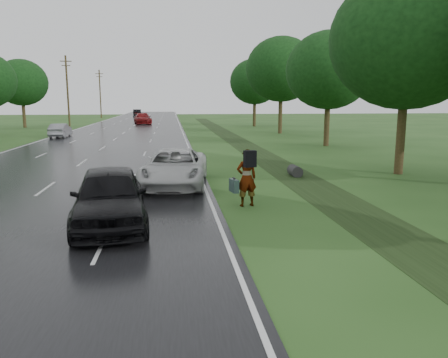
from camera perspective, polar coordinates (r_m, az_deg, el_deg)
road at (r=56.38m, az=-12.47°, el=6.22°), size 14.00×180.00×0.04m
edge_stripe_east at (r=56.15m, az=-5.56°, el=6.42°), size 0.12×180.00×0.01m
edge_stripe_west at (r=57.42m, az=-19.22°, el=5.98°), size 0.12×180.00×0.01m
center_line at (r=56.38m, az=-12.47°, el=6.24°), size 0.12×180.00×0.01m
drainage_ditch at (r=30.57m, az=4.71°, el=3.24°), size 2.20×120.00×0.56m
utility_pole_far at (r=67.60m, az=-19.76°, el=10.89°), size 1.60×0.26×10.00m
utility_pole_distant at (r=97.11m, az=-15.87°, el=10.72°), size 1.60×0.26×10.00m
tree_east_b at (r=24.20m, az=22.87°, el=16.43°), size 7.60×7.60×10.11m
tree_east_c at (r=37.37m, az=13.56°, el=13.63°), size 7.00×7.00×9.29m
tree_east_d at (r=50.68m, az=7.50°, el=14.01°), size 8.00×8.00×10.76m
tree_east_f at (r=64.22m, az=4.04°, el=12.57°), size 7.20×7.20×9.62m
tree_west_f at (r=67.14m, az=-24.95°, el=11.35°), size 7.00×7.00×9.29m
pedestrian at (r=15.52m, az=2.90°, el=0.24°), size 1.02×0.78×2.05m
white_pickup at (r=19.28m, az=-6.43°, el=1.50°), size 3.26×6.01×1.60m
dark_sedan at (r=13.44m, az=-14.71°, el=-2.23°), size 2.64×5.40×1.77m
silver_sedan at (r=47.64m, az=-20.60°, el=5.97°), size 1.48×4.22×1.39m
far_car_red at (r=70.96m, az=-10.57°, el=7.78°), size 3.30×6.23×1.72m
far_car_dark at (r=103.20m, az=-11.29°, el=8.46°), size 2.15×5.14×1.65m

